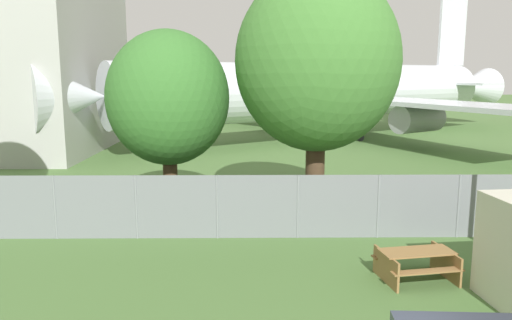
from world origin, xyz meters
The scene contains 5 objects.
perimeter_fence centered at (0.00, 9.57, 1.02)m, with size 56.07×0.07×2.04m.
airplane centered at (4.61, 34.17, 3.77)m, with size 38.94×31.90×12.32m.
picnic_bench_near_cabin centered at (2.70, 6.27, 0.48)m, with size 2.05×1.69×0.76m.
tree_near_hangar centered at (0.75, 11.30, 5.55)m, with size 5.51×5.51×8.61m.
tree_left_of_cabin centered at (-4.32, 11.61, 4.32)m, with size 4.22×4.22×6.66m.
Camera 1 is at (-1.49, -5.65, 5.16)m, focal length 35.00 mm.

